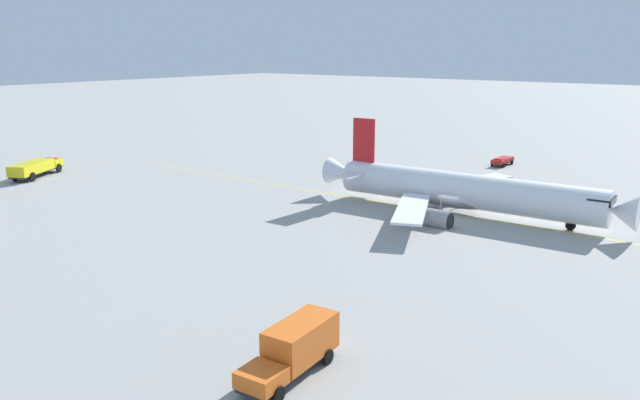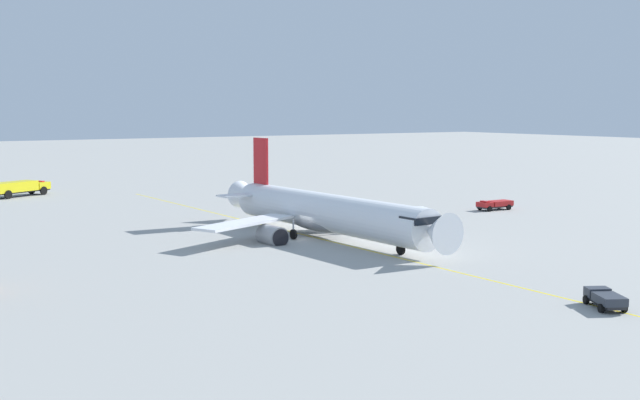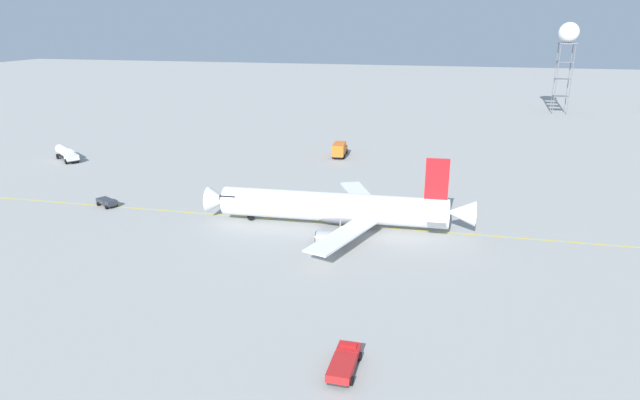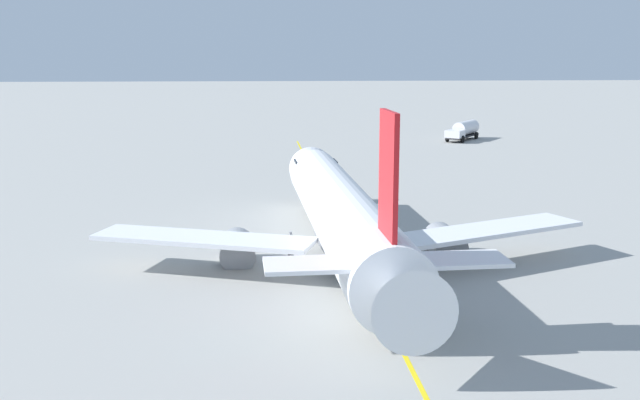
{
  "view_description": "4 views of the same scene",
  "coord_description": "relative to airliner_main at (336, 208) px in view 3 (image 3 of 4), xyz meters",
  "views": [
    {
      "loc": [
        -31.44,
        67.36,
        19.86
      ],
      "look_at": [
        6.8,
        16.49,
        4.22
      ],
      "focal_mm": 35.12,
      "sensor_mm": 36.0,
      "label": 1
    },
    {
      "loc": [
        -75.35,
        46.09,
        14.36
      ],
      "look_at": [
        1.68,
        -3.03,
        3.96
      ],
      "focal_mm": 45.17,
      "sensor_mm": 36.0,
      "label": 2
    },
    {
      "loc": [
        14.41,
        -75.46,
        28.5
      ],
      "look_at": [
        -3.41,
        -1.06,
        3.44
      ],
      "focal_mm": 30.91,
      "sensor_mm": 36.0,
      "label": 3
    },
    {
      "loc": [
        45.58,
        -7.06,
        13.3
      ],
      "look_at": [
        -2.79,
        -3.49,
        3.5
      ],
      "focal_mm": 41.23,
      "sensor_mm": 36.0,
      "label": 4
    }
  ],
  "objects": [
    {
      "name": "ground_plane",
      "position": [
        0.78,
        2.17,
        -2.71
      ],
      "size": [
        600.0,
        600.0,
        0.0
      ],
      "primitive_type": "plane",
      "color": "#9E9E99"
    },
    {
      "name": "airliner_main",
      "position": [
        0.0,
        0.0,
        0.0
      ],
      "size": [
        38.97,
        31.61,
        11.07
      ],
      "rotation": [
        0.0,
        0.0,
        3.19
      ],
      "color": "white",
      "rests_on": "ground_plane"
    },
    {
      "name": "baggage_truck_truck",
      "position": [
        -37.65,
        0.25,
        -2.0
      ],
      "size": [
        4.19,
        3.26,
        1.22
      ],
      "rotation": [
        0.0,
        0.0,
        5.81
      ],
      "color": "#232326",
      "rests_on": "ground_plane"
    },
    {
      "name": "fuel_tanker_truck",
      "position": [
        -64.1,
        25.37,
        -1.14
      ],
      "size": [
        8.37,
        6.97,
        2.87
      ],
      "rotation": [
        0.0,
        0.0,
        5.65
      ],
      "color": "#232326",
      "rests_on": "ground_plane"
    },
    {
      "name": "ops_pickup_truck",
      "position": [
        7.84,
        -33.84,
        -1.9
      ],
      "size": [
        2.38,
        5.47,
        1.41
      ],
      "rotation": [
        0.0,
        0.0,
        1.55
      ],
      "color": "#232326",
      "rests_on": "ground_plane"
    },
    {
      "name": "catering_truck_truck",
      "position": [
        -8.03,
        42.06,
        -1.05
      ],
      "size": [
        3.17,
        8.12,
        3.1
      ],
      "rotation": [
        0.0,
        0.0,
        1.64
      ],
      "color": "#232326",
      "rests_on": "ground_plane"
    },
    {
      "name": "radar_tower",
      "position": [
        48.55,
        116.51,
        21.24
      ],
      "size": [
        6.11,
        6.11,
        27.92
      ],
      "color": "slate",
      "rests_on": "ground_plane"
    },
    {
      "name": "taxiway_centreline",
      "position": [
        -4.12,
        0.82,
        -2.71
      ],
      "size": [
        120.67,
        2.23,
        0.01
      ],
      "rotation": [
        0.0,
        0.0,
        3.16
      ],
      "color": "yellow",
      "rests_on": "ground_plane"
    }
  ]
}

